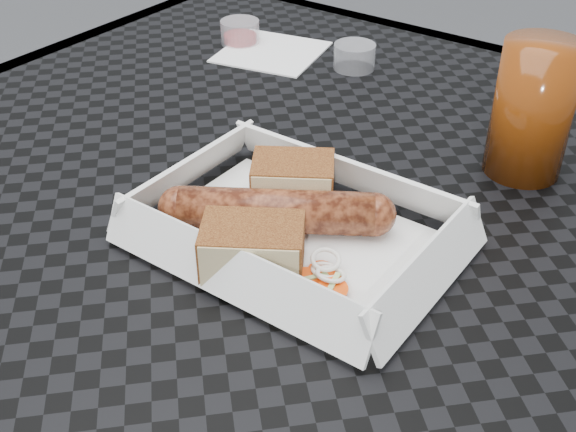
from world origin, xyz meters
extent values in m
cube|color=black|center=(0.00, 0.00, 0.74)|extent=(0.80, 0.80, 0.01)
cube|color=black|center=(0.00, 0.39, 0.73)|extent=(0.80, 0.03, 0.03)
cube|color=black|center=(-0.39, 0.00, 0.73)|extent=(0.03, 0.80, 0.03)
cylinder|color=black|center=(-0.35, 0.35, 0.36)|extent=(0.03, 0.03, 0.73)
cube|color=white|center=(0.10, -0.10, 0.75)|extent=(0.22, 0.15, 0.00)
cylinder|color=brown|center=(0.08, -0.10, 0.77)|extent=(0.15, 0.11, 0.04)
sphere|color=brown|center=(0.15, -0.06, 0.77)|extent=(0.04, 0.04, 0.04)
sphere|color=brown|center=(0.02, -0.14, 0.77)|extent=(0.04, 0.04, 0.04)
cube|color=brown|center=(0.07, -0.06, 0.77)|extent=(0.08, 0.08, 0.04)
cube|color=brown|center=(0.10, -0.15, 0.77)|extent=(0.09, 0.08, 0.04)
cylinder|color=#FE4B0B|center=(0.15, -0.13, 0.75)|extent=(0.02, 0.02, 0.00)
torus|color=white|center=(0.16, -0.13, 0.75)|extent=(0.02, 0.02, 0.00)
cube|color=#B2D17F|center=(0.16, -0.12, 0.75)|extent=(0.02, 0.02, 0.00)
cube|color=white|center=(-0.15, 0.21, 0.75)|extent=(0.14, 0.14, 0.00)
cylinder|color=maroon|center=(-0.20, 0.21, 0.76)|extent=(0.05, 0.05, 0.03)
cylinder|color=silver|center=(-0.04, 0.23, 0.76)|extent=(0.05, 0.05, 0.03)
cylinder|color=#602708|center=(0.21, 0.11, 0.81)|extent=(0.07, 0.07, 0.12)
camera|label=1|loc=(0.37, -0.48, 1.10)|focal=45.00mm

